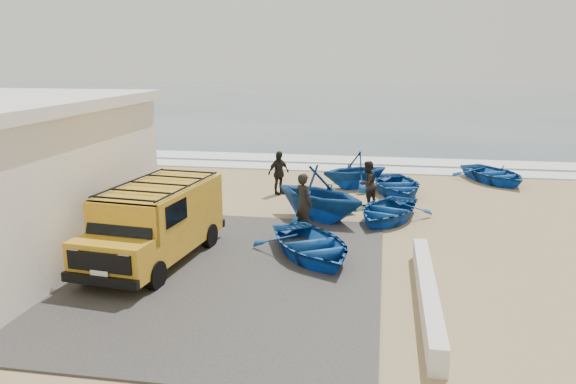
{
  "coord_description": "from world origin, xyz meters",
  "views": [
    {
      "loc": [
        3.93,
        -14.86,
        5.37
      ],
      "look_at": [
        1.01,
        2.05,
        1.2
      ],
      "focal_mm": 35.0,
      "sensor_mm": 36.0,
      "label": 1
    }
  ],
  "objects": [
    {
      "name": "boat_mid_left",
      "position": [
        1.86,
        3.14,
        0.92
      ],
      "size": [
        4.59,
        4.44,
        1.85
      ],
      "primitive_type": "imported",
      "rotation": [
        0.0,
        0.0,
        1.0
      ],
      "color": "#134C9C",
      "rests_on": "ground"
    },
    {
      "name": "fisherman_front",
      "position": [
        1.53,
        1.84,
        0.93
      ],
      "size": [
        0.8,
        0.78,
        1.86
      ],
      "primitive_type": "imported",
      "rotation": [
        0.0,
        0.0,
        2.43
      ],
      "color": "black",
      "rests_on": "ground"
    },
    {
      "name": "boat_far_left",
      "position": [
        2.78,
        8.09,
        0.77
      ],
      "size": [
        3.81,
        3.69,
        1.54
      ],
      "primitive_type": "imported",
      "rotation": [
        0.0,
        0.0,
        -1.0
      ],
      "color": "#134C9C",
      "rests_on": "ground"
    },
    {
      "name": "boat_near_right",
      "position": [
        4.13,
        3.48,
        0.35
      ],
      "size": [
        3.45,
        4.04,
        0.71
      ],
      "primitive_type": "imported",
      "rotation": [
        0.0,
        0.0,
        -0.35
      ],
      "color": "#134C9C",
      "rests_on": "ground"
    },
    {
      "name": "surf_wash",
      "position": [
        0.0,
        14.5,
        0.02
      ],
      "size": [
        180.0,
        2.2,
        0.04
      ],
      "primitive_type": "cube",
      "color": "white",
      "rests_on": "ground"
    },
    {
      "name": "boat_mid_right",
      "position": [
        4.48,
        7.28,
        0.37
      ],
      "size": [
        3.27,
        4.07,
        0.75
      ],
      "primitive_type": "imported",
      "rotation": [
        0.0,
        0.0,
        0.21
      ],
      "color": "#134C9C",
      "rests_on": "ground"
    },
    {
      "name": "surf_line",
      "position": [
        0.0,
        12.0,
        0.03
      ],
      "size": [
        180.0,
        1.6,
        0.06
      ],
      "primitive_type": "cube",
      "color": "white",
      "rests_on": "ground"
    },
    {
      "name": "fisherman_back",
      "position": [
        -0.14,
        6.5,
        0.87
      ],
      "size": [
        0.98,
        1.05,
        1.74
      ],
      "primitive_type": "imported",
      "rotation": [
        0.0,
        0.0,
        0.88
      ],
      "color": "black",
      "rests_on": "ground"
    },
    {
      "name": "fisherman_middle",
      "position": [
        3.38,
        5.35,
        0.83
      ],
      "size": [
        0.98,
        1.02,
        1.66
      ],
      "primitive_type": "imported",
      "rotation": [
        0.0,
        0.0,
        -2.18
      ],
      "color": "black",
      "rests_on": "ground"
    },
    {
      "name": "boat_near_left",
      "position": [
        2.09,
        -0.51,
        0.38
      ],
      "size": [
        4.09,
        4.47,
        0.76
      ],
      "primitive_type": "imported",
      "rotation": [
        0.0,
        0.0,
        0.53
      ],
      "color": "#134C9C",
      "rests_on": "ground"
    },
    {
      "name": "boat_far_right",
      "position": [
        8.69,
        10.2,
        0.38
      ],
      "size": [
        3.96,
        4.42,
        0.75
      ],
      "primitive_type": "imported",
      "rotation": [
        0.0,
        0.0,
        0.47
      ],
      "color": "#134C9C",
      "rests_on": "ground"
    },
    {
      "name": "parapet",
      "position": [
        5.0,
        -3.0,
        0.28
      ],
      "size": [
        0.35,
        6.0,
        0.55
      ],
      "primitive_type": "cube",
      "color": "silver",
      "rests_on": "ground"
    },
    {
      "name": "van",
      "position": [
        -1.94,
        -1.43,
        1.13
      ],
      "size": [
        2.45,
        5.1,
        2.11
      ],
      "rotation": [
        0.0,
        0.0,
        -0.11
      ],
      "color": "gold",
      "rests_on": "ground"
    },
    {
      "name": "ocean",
      "position": [
        0.0,
        56.0,
        0.0
      ],
      "size": [
        180.0,
        88.0,
        0.01
      ],
      "primitive_type": "cube",
      "color": "#385166",
      "rests_on": "ground"
    },
    {
      "name": "slab",
      "position": [
        -2.0,
        -2.0,
        0.03
      ],
      "size": [
        12.0,
        10.0,
        0.05
      ],
      "primitive_type": "cube",
      "color": "#413E3C",
      "rests_on": "ground"
    },
    {
      "name": "ground",
      "position": [
        0.0,
        0.0,
        0.0
      ],
      "size": [
        160.0,
        160.0,
        0.0
      ],
      "primitive_type": "plane",
      "color": "tan"
    }
  ]
}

